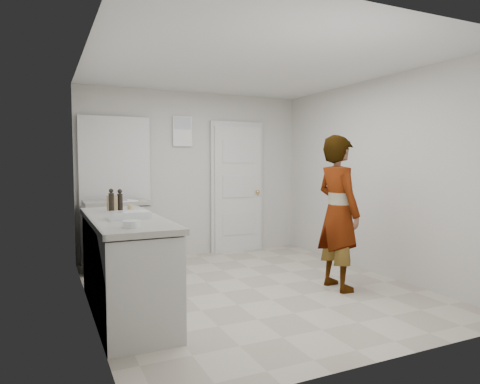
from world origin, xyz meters
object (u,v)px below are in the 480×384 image
spice_jar (130,209)px  egg_bowl (131,224)px  baking_dish (129,215)px  person (338,213)px  cake_mix_box (112,203)px  oil_cruet_b (111,201)px  oil_cruet_a (120,200)px

spice_jar → egg_bowl: bearing=-100.1°
baking_dish → person: bearing=-1.1°
person → egg_bowl: (-2.40, -0.50, 0.08)m
person → baking_dish: person is taller
person → spice_jar: person is taller
cake_mix_box → oil_cruet_b: size_ratio=0.68×
baking_dish → egg_bowl: baking_dish is taller
cake_mix_box → oil_cruet_a: 0.09m
egg_bowl → person: bearing=11.8°
cake_mix_box → spice_jar: cake_mix_box is taller
cake_mix_box → oil_cruet_b: 0.12m
person → spice_jar: bearing=79.0°
person → spice_jar: (-2.23, 0.43, 0.10)m
spice_jar → oil_cruet_a: oil_cruet_a is taller
cake_mix_box → egg_bowl: cake_mix_box is taller
spice_jar → oil_cruet_b: size_ratio=0.35×
person → oil_cruet_a: bearing=72.5°
cake_mix_box → egg_bowl: (-0.03, -1.18, -0.06)m
cake_mix_box → oil_cruet_b: oil_cruet_b is taller
cake_mix_box → oil_cruet_a: bearing=-1.7°
person → cake_mix_box: size_ratio=10.42×
baking_dish → egg_bowl: size_ratio=2.62×
cake_mix_box → spice_jar: (0.14, -0.25, -0.04)m
person → spice_jar: 2.28m
oil_cruet_b → oil_cruet_a: bearing=52.6°
baking_dish → oil_cruet_a: bearing=87.2°
person → oil_cruet_a: size_ratio=7.56×
cake_mix_box → baking_dish: size_ratio=0.46×
oil_cruet_b → egg_bowl: oil_cruet_b is taller
oil_cruet_a → person: bearing=-17.4°
oil_cruet_b → egg_bowl: size_ratio=1.79×
oil_cruet_b → spice_jar: bearing=-42.1°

